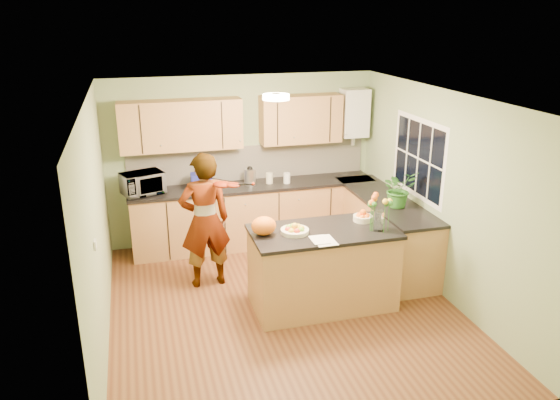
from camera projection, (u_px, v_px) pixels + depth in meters
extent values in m
plane|color=#592F19|center=(283.00, 307.00, 6.54)|extent=(4.50, 4.50, 0.00)
cube|color=white|center=(283.00, 97.00, 5.72)|extent=(4.00, 4.50, 0.02)
cube|color=#93AC7B|center=(243.00, 159.00, 8.18)|extent=(4.00, 0.02, 2.50)
cube|color=#93AC7B|center=(364.00, 309.00, 4.08)|extent=(4.00, 0.02, 2.50)
cube|color=#93AC7B|center=(97.00, 227.00, 5.63)|extent=(0.02, 4.50, 2.50)
cube|color=#93AC7B|center=(441.00, 194.00, 6.63)|extent=(0.02, 4.50, 2.50)
cube|color=#A77842|center=(254.00, 215.00, 8.19)|extent=(3.60, 0.60, 0.90)
cube|color=black|center=(254.00, 186.00, 8.03)|extent=(3.64, 0.62, 0.04)
cube|color=#A77842|center=(384.00, 232.00, 7.59)|extent=(0.60, 2.20, 0.90)
cube|color=black|center=(386.00, 200.00, 7.43)|extent=(0.62, 2.24, 0.04)
cube|color=silver|center=(250.00, 162.00, 8.20)|extent=(3.60, 0.02, 0.52)
cube|color=#A77842|center=(181.00, 125.00, 7.60)|extent=(1.70, 0.34, 0.70)
cube|color=#A77842|center=(301.00, 119.00, 8.04)|extent=(1.20, 0.34, 0.70)
cube|color=white|center=(354.00, 113.00, 8.24)|extent=(0.40, 0.30, 0.72)
cylinder|color=silver|center=(353.00, 139.00, 8.37)|extent=(0.06, 0.06, 0.20)
cube|color=white|center=(419.00, 158.00, 7.07)|extent=(0.01, 1.30, 1.05)
cube|color=black|center=(418.00, 158.00, 7.07)|extent=(0.01, 1.18, 0.92)
cube|color=white|center=(95.00, 245.00, 5.07)|extent=(0.02, 0.09, 0.09)
cylinder|color=#FFEABF|center=(276.00, 97.00, 6.00)|extent=(0.30, 0.30, 0.06)
cylinder|color=white|center=(276.00, 94.00, 5.99)|extent=(0.10, 0.10, 0.02)
cube|color=#A77842|center=(323.00, 269.00, 6.45)|extent=(1.65, 0.82, 0.93)
cube|color=black|center=(324.00, 232.00, 6.29)|extent=(1.69, 0.86, 0.04)
cylinder|color=beige|center=(295.00, 231.00, 6.19)|extent=(0.32, 0.32, 0.05)
cylinder|color=beige|center=(363.00, 218.00, 6.55)|extent=(0.23, 0.23, 0.07)
cylinder|color=silver|center=(379.00, 221.00, 6.23)|extent=(0.12, 0.12, 0.24)
ellipsoid|color=orange|center=(264.00, 226.00, 6.12)|extent=(0.35, 0.33, 0.21)
cube|color=white|center=(324.00, 240.00, 5.99)|extent=(0.23, 0.31, 0.01)
imported|color=tan|center=(205.00, 221.00, 6.82)|extent=(0.67, 0.47, 1.75)
imported|color=white|center=(143.00, 183.00, 7.57)|extent=(0.64, 0.53, 0.31)
cube|color=navy|center=(201.00, 181.00, 7.79)|extent=(0.30, 0.22, 0.23)
cylinder|color=silver|center=(250.00, 177.00, 7.98)|extent=(0.17, 0.17, 0.24)
sphere|color=black|center=(250.00, 166.00, 7.93)|extent=(0.09, 0.09, 0.09)
cylinder|color=beige|center=(269.00, 178.00, 8.06)|extent=(0.12, 0.12, 0.16)
cylinder|color=white|center=(287.00, 178.00, 8.07)|extent=(0.12, 0.12, 0.15)
imported|color=#2E6F25|center=(399.00, 189.00, 7.04)|extent=(0.47, 0.42, 0.49)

